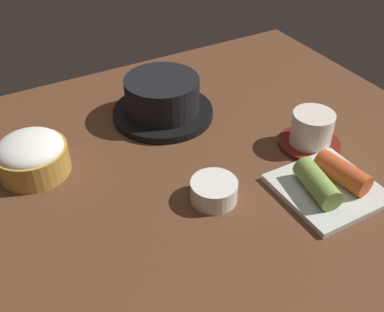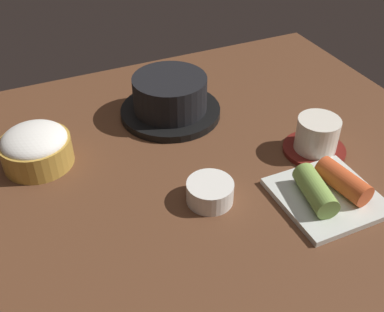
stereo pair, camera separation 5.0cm
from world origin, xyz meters
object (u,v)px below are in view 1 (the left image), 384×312
(tea_cup_with_saucer, at_px, (311,131))
(stone_pot, at_px, (162,99))
(kimchi_plate, at_px, (329,183))
(rice_bowl, at_px, (32,155))
(banchan_cup_center, at_px, (214,190))

(tea_cup_with_saucer, bearing_deg, stone_pot, 130.69)
(kimchi_plate, bearing_deg, rice_bowl, 144.78)
(stone_pot, bearing_deg, tea_cup_with_saucer, -49.31)
(rice_bowl, bearing_deg, tea_cup_with_saucer, -20.52)
(banchan_cup_center, bearing_deg, stone_pot, 81.59)
(rice_bowl, xyz_separation_m, banchan_cup_center, (0.22, -0.20, -0.02))
(stone_pot, relative_size, kimchi_plate, 1.31)
(rice_bowl, height_order, tea_cup_with_saucer, rice_bowl)
(stone_pot, distance_m, rice_bowl, 0.26)
(tea_cup_with_saucer, bearing_deg, rice_bowl, 159.48)
(rice_bowl, xyz_separation_m, tea_cup_with_saucer, (0.44, -0.16, -0.00))
(stone_pot, bearing_deg, rice_bowl, -169.60)
(banchan_cup_center, bearing_deg, kimchi_plate, -23.53)
(stone_pot, xyz_separation_m, tea_cup_with_saucer, (0.18, -0.21, -0.01))
(rice_bowl, bearing_deg, stone_pot, 10.40)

